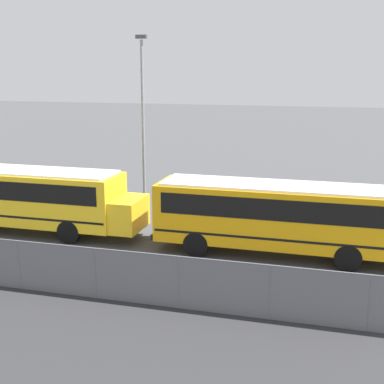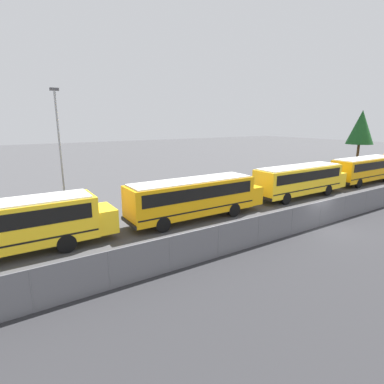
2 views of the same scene
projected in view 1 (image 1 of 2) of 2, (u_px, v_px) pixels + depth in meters
school_bus_2 at (26, 194)px, 26.03m from camera, size 11.40×2.60×3.10m
school_bus_3 at (280, 213)px, 22.69m from camera, size 11.40×2.60×3.10m
light_pole at (143, 118)px, 29.29m from camera, size 0.60×0.24×9.60m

